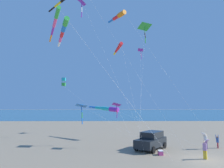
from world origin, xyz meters
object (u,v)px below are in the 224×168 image
object	(u,v)px
person_adult_flyer	(205,140)
person_bystander_far	(149,138)
parked_car	(151,140)
kite_windsock_magenta_far_left	(119,16)
person_child_green_jacket	(217,141)
person_child_grey_jacket	(205,148)
kite_windsock_white_trailing	(63,30)
kite_windsock_rainbow_low_near	(119,48)
kite_delta_striped_overhead	(82,2)
kite_box_purple_drifting	(64,82)
kite_delta_small_distant	(117,105)
kite_delta_long_streamer_right	(82,106)
kite_windsock_green_low_center	(55,22)
kite_windsock_black_fish_shape	(107,109)
cooler_box	(160,153)
kite_delta_blue_topmost	(141,50)
kite_delta_orange_high_right	(145,27)

from	to	relation	value
person_adult_flyer	person_bystander_far	xyz separation A→B (m)	(-3.34, -5.41, -0.28)
parked_car	kite_windsock_magenta_far_left	bearing A→B (deg)	-119.59
person_child_green_jacket	person_child_grey_jacket	size ratio (longest dim) A/B	0.82
kite_windsock_white_trailing	kite_windsock_rainbow_low_near	bearing A→B (deg)	127.32
kite_delta_striped_overhead	kite_windsock_white_trailing	bearing A→B (deg)	-18.65
person_child_grey_jacket	kite_box_purple_drifting	bearing A→B (deg)	-125.03
kite_delta_small_distant	kite_box_purple_drifting	size ratio (longest dim) A/B	0.50
kite_windsock_rainbow_low_near	kite_delta_long_streamer_right	size ratio (longest dim) A/B	1.47
kite_windsock_magenta_far_left	kite_delta_long_streamer_right	world-z (taller)	kite_windsock_magenta_far_left
kite_delta_striped_overhead	kite_windsock_green_low_center	distance (m)	13.74
kite_windsock_black_fish_shape	kite_windsock_white_trailing	xyz separation A→B (m)	(4.03, -5.73, 10.41)
person_child_green_jacket	kite_windsock_black_fish_shape	bearing A→B (deg)	-119.26
cooler_box	kite_windsock_white_trailing	world-z (taller)	kite_windsock_white_trailing
parked_car	kite_delta_blue_topmost	size ratio (longest dim) A/B	0.29
kite_delta_blue_topmost	kite_windsock_green_low_center	distance (m)	20.73
kite_windsock_rainbow_low_near	kite_delta_blue_topmost	size ratio (longest dim) A/B	0.94
kite_windsock_rainbow_low_near	kite_delta_long_streamer_right	distance (m)	12.60
kite_box_purple_drifting	kite_delta_orange_high_right	world-z (taller)	kite_delta_orange_high_right
person_adult_flyer	kite_windsock_rainbow_low_near	size ratio (longest dim) A/B	0.12
parked_car	kite_windsock_rainbow_low_near	world-z (taller)	kite_windsock_rainbow_low_near
person_bystander_far	kite_delta_blue_topmost	world-z (taller)	kite_delta_blue_topmost
kite_windsock_white_trailing	kite_windsock_black_fish_shape	bearing A→B (deg)	125.13
cooler_box	kite_delta_long_streamer_right	bearing A→B (deg)	-120.05
person_bystander_far	kite_delta_orange_high_right	distance (m)	18.71
person_child_grey_jacket	kite_delta_small_distant	world-z (taller)	kite_delta_small_distant
person_child_green_jacket	kite_delta_long_streamer_right	size ratio (longest dim) A/B	0.14
cooler_box	kite_windsock_white_trailing	bearing A→B (deg)	-118.20
person_adult_flyer	kite_delta_striped_overhead	size ratio (longest dim) A/B	0.08
kite_windsock_magenta_far_left	person_child_grey_jacket	bearing A→B (deg)	50.91
kite_windsock_white_trailing	kite_delta_blue_topmost	size ratio (longest dim) A/B	0.99
kite_windsock_white_trailing	cooler_box	bearing A→B (deg)	61.80
kite_windsock_rainbow_low_near	kite_delta_orange_high_right	bearing A→B (deg)	105.51
kite_delta_long_streamer_right	kite_delta_orange_high_right	distance (m)	18.25
kite_windsock_black_fish_shape	kite_windsock_white_trailing	distance (m)	12.55
cooler_box	kite_delta_small_distant	bearing A→B (deg)	-131.56
person_child_grey_jacket	kite_delta_orange_high_right	distance (m)	22.44
person_child_grey_jacket	cooler_box	bearing A→B (deg)	-113.45
kite_windsock_black_fish_shape	person_adult_flyer	bearing A→B (deg)	55.29
person_child_green_jacket	kite_windsock_magenta_far_left	world-z (taller)	kite_windsock_magenta_far_left
kite_delta_small_distant	kite_delta_blue_topmost	world-z (taller)	kite_delta_blue_topmost
person_child_grey_jacket	kite_delta_striped_overhead	bearing A→B (deg)	-134.16
person_child_green_jacket	cooler_box	bearing A→B (deg)	-67.12
person_child_green_jacket	kite_delta_striped_overhead	xyz separation A→B (m)	(-7.85, -16.34, 20.53)
kite_delta_small_distant	kite_delta_long_streamer_right	bearing A→B (deg)	-105.96
kite_box_purple_drifting	kite_windsock_green_low_center	bearing A→B (deg)	6.96
kite_delta_blue_topmost	kite_delta_striped_overhead	bearing A→B (deg)	-58.87
kite_box_purple_drifting	kite_windsock_rainbow_low_near	distance (m)	10.36
kite_windsock_white_trailing	kite_box_purple_drifting	bearing A→B (deg)	-171.07
kite_windsock_magenta_far_left	kite_windsock_white_trailing	distance (m)	7.51
person_child_green_jacket	kite_delta_striped_overhead	size ratio (longest dim) A/B	0.06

